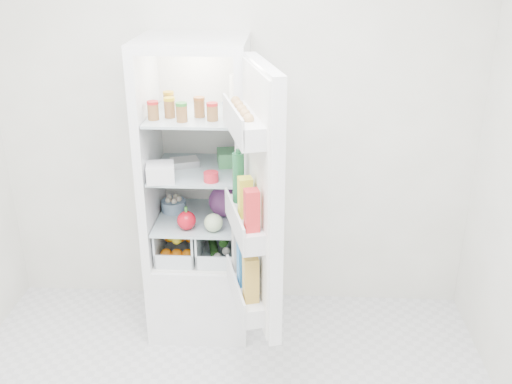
# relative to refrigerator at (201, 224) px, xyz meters

# --- Properties ---
(room_walls) EXTENTS (3.02, 3.02, 2.61)m
(room_walls) POSITION_rel_refrigerator_xyz_m (0.20, -1.25, 0.93)
(room_walls) COLOR beige
(room_walls) RESTS_ON ground
(refrigerator) EXTENTS (0.60, 0.60, 1.80)m
(refrigerator) POSITION_rel_refrigerator_xyz_m (0.00, 0.00, 0.00)
(refrigerator) COLOR white
(refrigerator) RESTS_ON ground
(shelf_low) EXTENTS (0.49, 0.53, 0.01)m
(shelf_low) POSITION_rel_refrigerator_xyz_m (-0.00, -0.06, 0.07)
(shelf_low) COLOR #A1B5BD
(shelf_low) RESTS_ON refrigerator
(shelf_mid) EXTENTS (0.49, 0.53, 0.02)m
(shelf_mid) POSITION_rel_refrigerator_xyz_m (-0.00, -0.06, 0.38)
(shelf_mid) COLOR #A1B5BD
(shelf_mid) RESTS_ON refrigerator
(shelf_top) EXTENTS (0.49, 0.53, 0.02)m
(shelf_top) POSITION_rel_refrigerator_xyz_m (-0.00, -0.06, 0.71)
(shelf_top) COLOR #A1B5BD
(shelf_top) RESTS_ON refrigerator
(crisper_left) EXTENTS (0.23, 0.46, 0.22)m
(crisper_left) POSITION_rel_refrigerator_xyz_m (-0.12, -0.06, -0.06)
(crisper_left) COLOR silver
(crisper_left) RESTS_ON refrigerator
(crisper_right) EXTENTS (0.23, 0.46, 0.22)m
(crisper_right) POSITION_rel_refrigerator_xyz_m (0.12, -0.06, -0.06)
(crisper_right) COLOR silver
(crisper_right) RESTS_ON refrigerator
(condiment_jars) EXTENTS (0.46, 0.32, 0.08)m
(condiment_jars) POSITION_rel_refrigerator_xyz_m (-0.02, -0.14, 0.76)
(condiment_jars) COLOR #B21919
(condiment_jars) RESTS_ON shelf_top
(squeeze_bottle) EXTENTS (0.06, 0.06, 0.19)m
(squeeze_bottle) POSITION_rel_refrigerator_xyz_m (0.21, 0.09, 0.82)
(squeeze_bottle) COLOR white
(squeeze_bottle) RESTS_ON shelf_top
(tub_white) EXTENTS (0.18, 0.18, 0.10)m
(tub_white) POSITION_rel_refrigerator_xyz_m (-0.17, -0.26, 0.44)
(tub_white) COLOR silver
(tub_white) RESTS_ON shelf_mid
(tin_red) EXTENTS (0.11, 0.11, 0.05)m
(tin_red) POSITION_rel_refrigerator_xyz_m (0.11, -0.26, 0.42)
(tin_red) COLOR red
(tin_red) RESTS_ON shelf_mid
(foil_tray) EXTENTS (0.19, 0.17, 0.04)m
(foil_tray) POSITION_rel_refrigerator_xyz_m (-0.08, -0.02, 0.41)
(foil_tray) COLOR #BCBCC1
(foil_tray) RESTS_ON shelf_mid
(tub_green) EXTENTS (0.13, 0.17, 0.09)m
(tub_green) POSITION_rel_refrigerator_xyz_m (0.17, 0.01, 0.44)
(tub_green) COLOR #479C58
(tub_green) RESTS_ON shelf_mid
(red_cabbage) EXTENTS (0.19, 0.19, 0.19)m
(red_cabbage) POSITION_rel_refrigerator_xyz_m (0.15, -0.03, 0.18)
(red_cabbage) COLOR #622157
(red_cabbage) RESTS_ON shelf_low
(bell_pepper) EXTENTS (0.11, 0.11, 0.11)m
(bell_pepper) POSITION_rel_refrigerator_xyz_m (-0.04, -0.23, 0.14)
(bell_pepper) COLOR red
(bell_pepper) RESTS_ON shelf_low
(mushroom_bowl) EXTENTS (0.18, 0.18, 0.07)m
(mushroom_bowl) POSITION_rel_refrigerator_xyz_m (-0.17, 0.01, 0.12)
(mushroom_bowl) COLOR #7D9BBA
(mushroom_bowl) RESTS_ON shelf_low
(salad_bag) EXTENTS (0.11, 0.11, 0.11)m
(salad_bag) POSITION_rel_refrigerator_xyz_m (0.11, -0.25, 0.14)
(salad_bag) COLOR beige
(salad_bag) RESTS_ON shelf_low
(citrus_pile) EXTENTS (0.20, 0.24, 0.16)m
(citrus_pile) POSITION_rel_refrigerator_xyz_m (-0.12, -0.12, -0.07)
(citrus_pile) COLOR orange
(citrus_pile) RESTS_ON refrigerator
(veg_pile) EXTENTS (0.16, 0.30, 0.10)m
(veg_pile) POSITION_rel_refrigerator_xyz_m (0.13, -0.06, -0.10)
(veg_pile) COLOR #214617
(veg_pile) RESTS_ON refrigerator
(fridge_door) EXTENTS (0.31, 0.59, 1.30)m
(fridge_door) POSITION_rel_refrigerator_xyz_m (0.38, -0.63, 0.43)
(fridge_door) COLOR white
(fridge_door) RESTS_ON refrigerator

